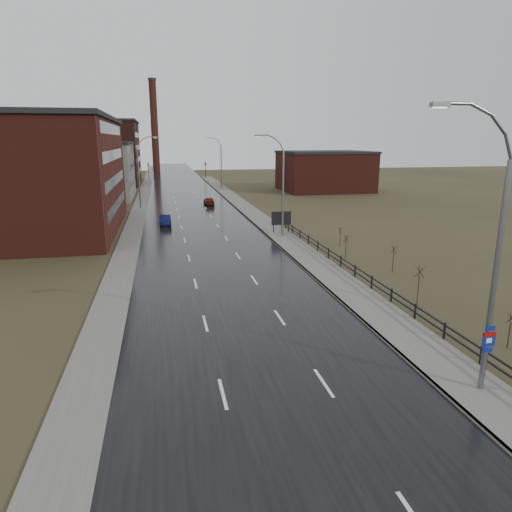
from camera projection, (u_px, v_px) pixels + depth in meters
name	position (u px, v px, depth m)	size (l,w,h in m)	color
ground	(301.00, 447.00, 16.40)	(320.00, 320.00, 0.00)	#2D2819
road	(191.00, 209.00, 73.37)	(14.00, 300.00, 0.06)	black
sidewalk_right	(283.00, 238.00, 51.28)	(3.20, 180.00, 0.18)	#595651
curb_right	(270.00, 238.00, 50.99)	(0.16, 180.00, 0.18)	slate
sidewalk_left	(139.00, 210.00, 71.76)	(2.40, 260.00, 0.12)	#595651
warehouse_near	(18.00, 175.00, 53.39)	(22.44, 28.56, 13.50)	#471914
warehouse_mid	(88.00, 170.00, 85.67)	(16.32, 20.40, 10.50)	slate
warehouse_far	(84.00, 153.00, 112.57)	(26.52, 24.48, 15.50)	#331611
building_right	(324.00, 171.00, 99.10)	(18.36, 16.32, 8.50)	#471914
smokestack	(154.00, 126.00, 153.85)	(2.70, 2.70, 30.70)	#331611
streetlight_main	(491.00, 259.00, 18.45)	(3.91, 0.29, 12.11)	slate
streetlight_right_mid	(280.00, 185.00, 50.80)	(3.36, 0.28, 11.35)	slate
streetlight_left	(140.00, 172.00, 72.34)	(3.36, 0.28, 11.35)	slate
streetlight_right_far	(220.00, 163.00, 102.07)	(3.36, 0.28, 11.35)	slate
guardrail	(359.00, 272.00, 35.61)	(0.10, 53.05, 1.10)	black
shrub_b	(510.00, 330.00, 23.96)	(0.47, 0.50, 1.98)	#382D23
shrub_c	(419.00, 285.00, 29.91)	(0.66, 0.70, 2.81)	#382D23
shrub_d	(393.00, 258.00, 37.79)	(0.55, 0.58, 2.30)	#382D23
shrub_e	(346.00, 246.00, 42.15)	(0.54, 0.57, 2.27)	#382D23
shrub_f	(340.00, 236.00, 47.25)	(0.48, 0.51, 2.01)	#382D23
billboard	(281.00, 219.00, 53.54)	(2.37, 0.17, 2.64)	black
traffic_light_left	(148.00, 163.00, 127.66)	(0.58, 2.73, 5.30)	black
traffic_light_right	(205.00, 162.00, 130.77)	(0.58, 2.73, 5.30)	black
car_near	(165.00, 221.00, 58.68)	(1.43, 4.10, 1.35)	#0B1039
car_far	(209.00, 201.00, 77.34)	(1.60, 3.99, 1.36)	#56190E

